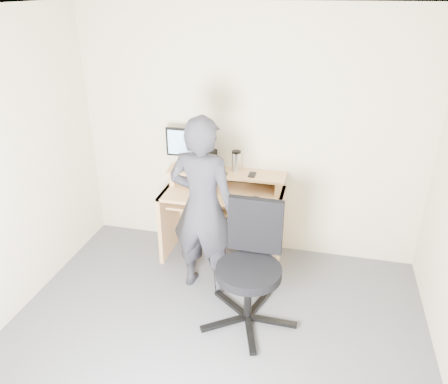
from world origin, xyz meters
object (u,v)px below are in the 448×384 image
at_px(desk, 225,207).
at_px(person, 203,207).
at_px(monitor, 188,145).
at_px(office_chair, 251,261).

distance_m(desk, person, 0.68).
bearing_deg(monitor, desk, -7.52).
bearing_deg(desk, person, -95.10).
bearing_deg(person, desk, -88.25).
height_order(desk, office_chair, office_chair).
height_order(monitor, office_chair, monitor).
relative_size(desk, office_chair, 1.16).
bearing_deg(office_chair, person, 148.79).
bearing_deg(desk, monitor, 172.98).
distance_m(desk, monitor, 0.73).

